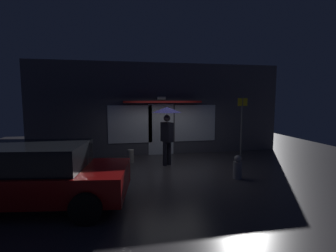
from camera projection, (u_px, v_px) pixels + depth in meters
ground_plane at (171, 168)px, 8.74m from camera, size 18.00×18.00×0.00m
building_facade at (160, 109)px, 10.81m from camera, size 10.91×1.00×3.95m
person_with_umbrella at (167, 120)px, 8.92m from camera, size 1.06×1.06×2.13m
parked_car at (31, 175)px, 5.56m from camera, size 4.44×2.48×1.41m
street_sign_post at (242, 124)px, 9.76m from camera, size 0.40×0.07×2.54m
sidewalk_bollard at (131, 156)px, 9.47m from camera, size 0.23×0.23×0.49m
sidewalk_bollard_2 at (84, 158)px, 9.17m from camera, size 0.24×0.24×0.50m
fire_hydrant at (237, 168)px, 7.53m from camera, size 0.26×0.26×0.73m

